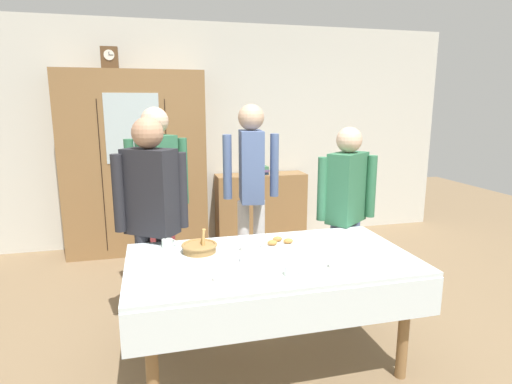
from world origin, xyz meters
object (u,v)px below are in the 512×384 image
Objects in this scene: spoon_near_left at (184,262)px; dining_table at (273,273)px; person_by_cabinet at (251,179)px; book_stack at (261,170)px; tea_cup_far_left at (168,244)px; pastry_plate at (280,244)px; spoon_back_edge at (307,258)px; tea_cup_front_edge at (246,248)px; bookshelf_low at (261,207)px; bread_basket at (199,247)px; person_behind_table_right at (346,202)px; wall_cabinet at (135,164)px; tea_cup_far_right at (336,265)px; tea_cup_near_right at (246,259)px; person_near_right_end at (158,186)px; mantel_clock at (110,58)px; person_beside_shelf at (151,208)px; tea_cup_mid_left at (291,272)px; tea_cup_mid_right at (220,278)px.

dining_table is at bearing -8.77° from spoon_near_left.
book_stack is at bearing 71.70° from person_by_cabinet.
tea_cup_far_left is 0.46× the size of pastry_plate.
tea_cup_far_left is at bearing 153.81° from spoon_back_edge.
bookshelf_low is at bearing 72.98° from tea_cup_front_edge.
bread_basket is (0.20, -0.13, 0.01)m from tea_cup_far_left.
person_behind_table_right reaches higher than book_stack.
book_stack is 2.72m from spoon_back_edge.
wall_cabinet is 3.10m from tea_cup_far_right.
tea_cup_near_right is at bearing -145.80° from person_behind_table_right.
spoon_near_left is (-0.88, 0.34, -0.02)m from tea_cup_far_right.
person_near_right_end is (-0.89, 1.24, 0.28)m from spoon_back_edge.
bookshelf_low is at bearing 96.13° from person_behind_table_right.
pastry_plate is at bearing -101.74° from book_stack.
dining_table is 3.22m from mantel_clock.
person_beside_shelf is (-1.36, -2.06, 0.09)m from book_stack.
book_stack is at bearing 1.90° from wall_cabinet.
tea_cup_far_left is at bearing 149.73° from dining_table.
bookshelf_low is 3.02m from tea_cup_mid_left.
person_behind_table_right is 0.94× the size of person_beside_shelf.
person_beside_shelf reaches higher than bread_basket.
tea_cup_far_left is 0.78m from pastry_plate.
spoon_back_edge is at bearing -67.09° from wall_cabinet.
tea_cup_far_left is 0.96m from spoon_back_edge.
person_by_cabinet is at bearing -46.98° from mantel_clock.
tea_cup_far_left and tea_cup_front_edge have the same top height.
wall_cabinet is at bearing 101.10° from bread_basket.
wall_cabinet reaches higher than person_near_right_end.
tea_cup_near_right is 1.00× the size of tea_cup_front_edge.
person_near_right_end reaches higher than tea_cup_near_right.
tea_cup_near_right is 0.08× the size of person_behind_table_right.
tea_cup_far_right is 0.46× the size of pastry_plate.
pastry_plate is at bearing -101.74° from bookshelf_low.
bookshelf_low is 0.66× the size of person_by_cabinet.
pastry_plate is at bearing -149.09° from person_behind_table_right.
tea_cup_far_left is at bearing 146.93° from tea_cup_far_right.
tea_cup_mid_right is (-0.70, -0.02, 0.00)m from tea_cup_far_right.
person_by_cabinet is at bearing 36.13° from person_beside_shelf.
tea_cup_far_left is 1.15m from tea_cup_far_right.
tea_cup_mid_left is 1.09× the size of spoon_back_edge.
person_beside_shelf is at bearing -95.59° from person_near_right_end.
bread_basket is at bearing 167.42° from tea_cup_front_edge.
dining_table is at bearing -60.44° from person_near_right_end.
mantel_clock reaches higher than tea_cup_front_edge.
bookshelf_low is at bearing 81.38° from spoon_back_edge.
tea_cup_far_left is 0.54× the size of bread_basket.
person_behind_table_right reaches higher than bread_basket.
wall_cabinet is at bearing 94.60° from person_beside_shelf.
book_stack is at bearing 78.26° from pastry_plate.
wall_cabinet is at bearing 113.53° from pastry_plate.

